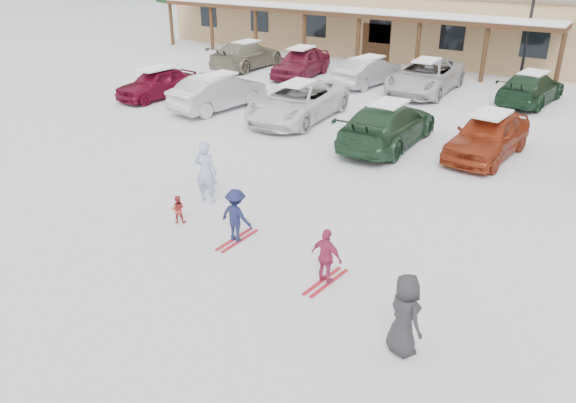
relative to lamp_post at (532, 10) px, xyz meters
The scene contains 19 objects.
ground 23.34m from the lamp_post, 93.90° to the right, with size 160.00×160.00×0.00m, color white.
lamp_post is the anchor object (origin of this frame).
adult_skier 22.02m from the lamp_post, 101.52° to the right, with size 0.67×0.44×1.82m, color #95A7CE.
toddler_red 23.44m from the lamp_post, 100.38° to the right, with size 0.38×0.29×0.78m, color #AD2E2A.
child_navy 23.12m from the lamp_post, 95.67° to the right, with size 0.90×0.52×1.39m, color #161B41.
skis_child_navy 23.22m from the lamp_post, 95.67° to the right, with size 0.20×1.40×0.03m, color #A61724.
child_magenta 23.53m from the lamp_post, 88.71° to the right, with size 0.77×0.32×1.31m, color #A52951.
skis_child_magenta 23.61m from the lamp_post, 88.71° to the right, with size 0.20×1.40×0.03m, color #A61724.
bystander_dark 24.91m from the lamp_post, 83.56° to the right, with size 0.79×0.51×1.62m, color #252528.
parked_car_0 19.53m from the lamp_post, 135.27° to the right, with size 1.65×4.10×1.40m, color maroon.
parked_car_1 17.16m from the lamp_post, 126.52° to the right, with size 1.62×4.66×1.53m, color #A9A8AC.
parked_car_2 14.81m from the lamp_post, 115.75° to the right, with size 2.54×5.52×1.53m, color white.
parked_car_3 14.53m from the lamp_post, 97.68° to the right, with size 2.18×5.36×1.56m, color #1F3E27.
parked_car_4 13.82m from the lamp_post, 83.69° to the right, with size 1.82×4.52×1.54m, color maroon.
parked_car_7 15.50m from the lamp_post, 157.22° to the right, with size 2.11×5.20×1.51m, color gray.
parked_car_8 12.28m from the lamp_post, 148.96° to the right, with size 1.84×4.58×1.56m, color maroon.
parked_car_9 9.21m from the lamp_post, 136.39° to the right, with size 1.51×4.32×1.42m, color #9E9DA2.
parked_car_10 7.36m from the lamp_post, 119.68° to the right, with size 2.60×5.65×1.57m, color silver.
parked_car_11 6.18m from the lamp_post, 75.27° to the right, with size 1.96×4.82×1.40m, color #183721.
Camera 1 is at (6.88, -9.63, 6.88)m, focal length 35.00 mm.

